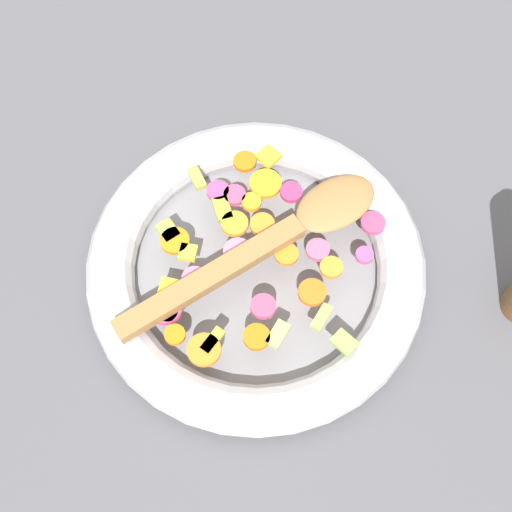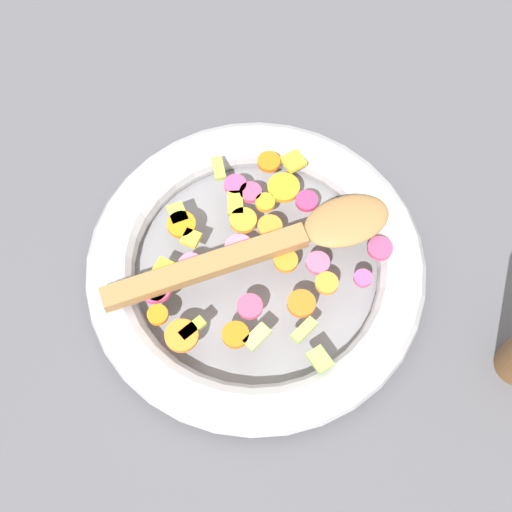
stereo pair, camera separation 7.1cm
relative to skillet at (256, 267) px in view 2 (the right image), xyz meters
The scene contains 4 objects.
ground_plane 0.02m from the skillet, ahead, with size 4.00×4.00×0.00m, color #4C4C51.
skillet is the anchor object (origin of this frame).
chopped_vegetables 0.03m from the skillet, 29.97° to the right, with size 0.23×0.26×0.01m.
wooden_spoon 0.05m from the skillet, 135.99° to the right, with size 0.24×0.24×0.01m.
Camera 2 is at (-0.12, 0.28, 0.70)m, focal length 50.00 mm.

